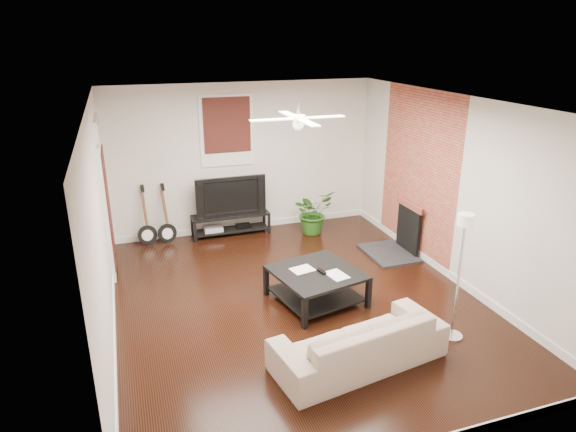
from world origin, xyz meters
The scene contains 14 objects.
room centered at (0.00, 0.00, 1.40)m, with size 5.01×6.01×2.81m.
brick_accent centered at (2.49, 1.00, 1.40)m, with size 0.02×2.20×2.80m, color #B5493A.
fireplace centered at (2.20, 1.00, 0.46)m, with size 0.80×1.10×0.92m, color black.
window_back centered at (-0.30, 2.97, 1.95)m, with size 1.00×0.06×1.30m, color #401811.
door_left centered at (-2.46, 1.90, 1.25)m, with size 0.08×1.00×2.50m, color white.
tv_stand centered at (-0.34, 2.78, 0.20)m, with size 1.46×0.39×0.41m, color black.
tv centered at (-0.34, 2.80, 0.78)m, with size 1.30×0.17×0.75m, color black.
coffee_table centered at (0.25, -0.10, 0.23)m, with size 1.11×1.11×0.47m, color black.
sofa centered at (0.19, -1.60, 0.30)m, with size 2.03×0.79×0.59m, color tan.
floor_lamp centered at (1.54, -1.50, 0.83)m, with size 0.27×0.27×1.66m, color silver, non-canonical shape.
potted_plant centered at (1.16, 2.37, 0.42)m, with size 0.75×0.65×0.84m, color #255819.
guitar_left centered at (-1.88, 2.75, 0.55)m, with size 0.34×0.24×1.11m, color black, non-canonical shape.
guitar_right centered at (-1.53, 2.72, 0.55)m, with size 0.34×0.24×1.11m, color black, non-canonical shape.
ceiling_fan centered at (0.00, 0.00, 2.60)m, with size 1.24×1.24×0.32m, color white, non-canonical shape.
Camera 1 is at (-2.17, -6.04, 3.61)m, focal length 31.52 mm.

